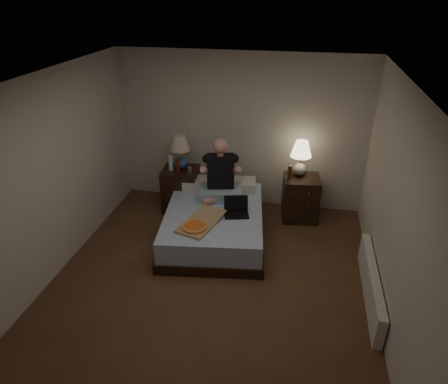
% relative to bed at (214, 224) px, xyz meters
% --- Properties ---
extents(floor, '(4.00, 4.50, 0.00)m').
position_rel_bed_xyz_m(floor, '(0.18, -1.05, -0.23)').
color(floor, brown).
rests_on(floor, ground).
extents(ceiling, '(4.00, 4.50, 0.00)m').
position_rel_bed_xyz_m(ceiling, '(0.18, -1.05, 2.27)').
color(ceiling, white).
rests_on(ceiling, ground).
extents(wall_back, '(4.00, 0.00, 2.50)m').
position_rel_bed_xyz_m(wall_back, '(0.18, 1.20, 1.02)').
color(wall_back, beige).
rests_on(wall_back, ground).
extents(wall_front, '(4.00, 0.00, 2.50)m').
position_rel_bed_xyz_m(wall_front, '(0.18, -3.30, 1.02)').
color(wall_front, beige).
rests_on(wall_front, ground).
extents(wall_left, '(0.00, 4.50, 2.50)m').
position_rel_bed_xyz_m(wall_left, '(-1.82, -1.05, 1.02)').
color(wall_left, beige).
rests_on(wall_left, ground).
extents(wall_right, '(0.00, 4.50, 2.50)m').
position_rel_bed_xyz_m(wall_right, '(2.18, -1.05, 1.02)').
color(wall_right, beige).
rests_on(wall_right, ground).
extents(bed, '(1.61, 2.00, 0.46)m').
position_rel_bed_xyz_m(bed, '(0.00, 0.00, 0.00)').
color(bed, '#5A78B5').
rests_on(bed, floor).
extents(nightstand_left, '(0.59, 0.54, 0.72)m').
position_rel_bed_xyz_m(nightstand_left, '(-0.72, 0.72, 0.13)').
color(nightstand_left, black).
rests_on(nightstand_left, floor).
extents(nightstand_right, '(0.60, 0.55, 0.71)m').
position_rel_bed_xyz_m(nightstand_right, '(1.21, 0.80, 0.13)').
color(nightstand_right, black).
rests_on(nightstand_right, floor).
extents(lamp_left, '(0.37, 0.37, 0.56)m').
position_rel_bed_xyz_m(lamp_left, '(-0.71, 0.76, 0.77)').
color(lamp_left, '#274C91').
rests_on(lamp_left, nightstand_left).
extents(lamp_right, '(0.35, 0.35, 0.56)m').
position_rel_bed_xyz_m(lamp_right, '(1.16, 0.90, 0.76)').
color(lamp_right, gray).
rests_on(lamp_right, nightstand_right).
extents(water_bottle, '(0.07, 0.07, 0.25)m').
position_rel_bed_xyz_m(water_bottle, '(-0.84, 0.66, 0.62)').
color(water_bottle, silver).
rests_on(water_bottle, nightstand_left).
extents(soda_can, '(0.07, 0.07, 0.10)m').
position_rel_bed_xyz_m(soda_can, '(-0.53, 0.62, 0.54)').
color(soda_can, '#AFB0AB').
rests_on(soda_can, nightstand_left).
extents(beer_bottle_left, '(0.06, 0.06, 0.23)m').
position_rel_bed_xyz_m(beer_bottle_left, '(-0.71, 0.60, 0.61)').
color(beer_bottle_left, '#551F0C').
rests_on(beer_bottle_left, nightstand_left).
extents(beer_bottle_right, '(0.06, 0.06, 0.23)m').
position_rel_bed_xyz_m(beer_bottle_right, '(1.02, 0.71, 0.60)').
color(beer_bottle_right, '#4F240B').
rests_on(beer_bottle_right, nightstand_right).
extents(person, '(0.76, 0.65, 0.93)m').
position_rel_bed_xyz_m(person, '(0.01, 0.40, 0.69)').
color(person, black).
rests_on(person, bed).
extents(laptop, '(0.40, 0.36, 0.24)m').
position_rel_bed_xyz_m(laptop, '(0.34, -0.08, 0.35)').
color(laptop, black).
rests_on(laptop, bed).
extents(pizza_box, '(0.60, 0.84, 0.08)m').
position_rel_bed_xyz_m(pizza_box, '(-0.14, -0.55, 0.27)').
color(pizza_box, tan).
rests_on(pizza_box, bed).
extents(radiator, '(0.10, 1.60, 0.40)m').
position_rel_bed_xyz_m(radiator, '(2.11, -0.91, -0.03)').
color(radiator, silver).
rests_on(radiator, floor).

